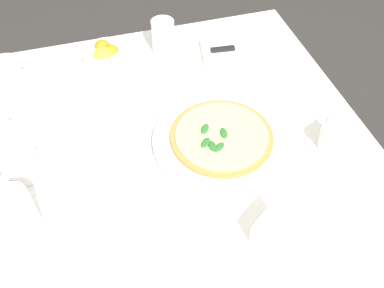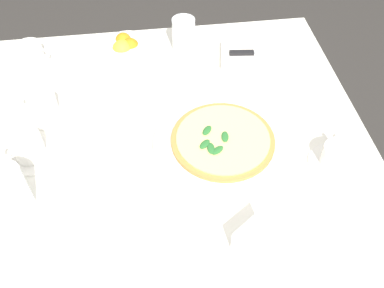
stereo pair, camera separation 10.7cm
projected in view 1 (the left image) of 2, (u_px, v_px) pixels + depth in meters
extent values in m
plane|color=#33302D|center=(172.00, 279.00, 1.63)|extent=(8.00, 8.00, 0.00)
cube|color=white|center=(162.00, 158.00, 1.08)|extent=(1.10, 1.10, 0.02)
cube|color=white|center=(129.00, 73.00, 1.54)|extent=(1.10, 0.01, 0.28)
cube|color=white|center=(338.00, 151.00, 1.30)|extent=(0.01, 1.10, 0.28)
cylinder|color=brown|center=(18.00, 158.00, 1.57)|extent=(0.06, 0.06, 0.72)
cylinder|color=brown|center=(249.00, 109.00, 1.73)|extent=(0.06, 0.06, 0.72)
cylinder|color=white|center=(221.00, 142.00, 1.10)|extent=(0.21, 0.21, 0.01)
cylinder|color=white|center=(221.00, 139.00, 1.10)|extent=(0.35, 0.35, 0.01)
cylinder|color=#C68E47|center=(222.00, 137.00, 1.09)|extent=(0.26, 0.26, 0.01)
cylinder|color=#F4DB8E|center=(222.00, 135.00, 1.08)|extent=(0.24, 0.24, 0.00)
ellipsoid|color=#2D7533|center=(219.00, 147.00, 1.05)|extent=(0.04, 0.04, 0.01)
ellipsoid|color=#2D7533|center=(205.00, 129.00, 1.09)|extent=(0.04, 0.04, 0.01)
ellipsoid|color=#2D7533|center=(224.00, 133.00, 1.08)|extent=(0.02, 0.04, 0.01)
ellipsoid|color=#2D7533|center=(205.00, 143.00, 1.06)|extent=(0.04, 0.04, 0.01)
ellipsoid|color=#2D7533|center=(212.00, 146.00, 1.05)|extent=(0.02, 0.04, 0.01)
cylinder|color=white|center=(331.00, 147.00, 1.09)|extent=(0.13, 0.13, 0.01)
cylinder|color=white|center=(334.00, 139.00, 1.07)|extent=(0.08, 0.08, 0.05)
torus|color=white|center=(329.00, 124.00, 1.10)|extent=(0.01, 0.04, 0.03)
cylinder|color=black|center=(336.00, 133.00, 1.05)|extent=(0.07, 0.07, 0.00)
cylinder|color=white|center=(10.00, 75.00, 1.28)|extent=(0.13, 0.13, 0.01)
cylinder|color=white|center=(7.00, 68.00, 1.26)|extent=(0.08, 0.08, 0.05)
torus|color=white|center=(22.00, 69.00, 1.25)|extent=(0.03, 0.02, 0.03)
cylinder|color=black|center=(4.00, 62.00, 1.24)|extent=(0.07, 0.07, 0.00)
cylinder|color=white|center=(35.00, 129.00, 1.13)|extent=(0.13, 0.13, 0.01)
cylinder|color=white|center=(32.00, 121.00, 1.11)|extent=(0.08, 0.08, 0.06)
torus|color=white|center=(12.00, 120.00, 1.11)|extent=(0.04, 0.02, 0.03)
cylinder|color=black|center=(29.00, 114.00, 1.09)|extent=(0.07, 0.07, 0.00)
cylinder|color=white|center=(29.00, 175.00, 1.03)|extent=(0.13, 0.13, 0.01)
cylinder|color=white|center=(25.00, 166.00, 1.01)|extent=(0.08, 0.08, 0.06)
torus|color=white|center=(3.00, 174.00, 0.99)|extent=(0.04, 0.02, 0.03)
cylinder|color=black|center=(21.00, 158.00, 0.99)|extent=(0.07, 0.07, 0.00)
cylinder|color=white|center=(18.00, 214.00, 0.89)|extent=(0.07, 0.07, 0.13)
cylinder|color=silver|center=(22.00, 220.00, 0.91)|extent=(0.07, 0.07, 0.07)
cylinder|color=white|center=(163.00, 37.00, 1.32)|extent=(0.07, 0.07, 0.11)
cylinder|color=silver|center=(163.00, 41.00, 1.34)|extent=(0.06, 0.06, 0.07)
cube|color=white|center=(237.00, 51.00, 1.35)|extent=(0.24, 0.17, 0.02)
cube|color=silver|center=(253.00, 46.00, 1.34)|extent=(0.12, 0.03, 0.01)
cube|color=black|center=(223.00, 49.00, 1.33)|extent=(0.08, 0.03, 0.01)
cylinder|color=white|center=(108.00, 57.00, 1.31)|extent=(0.15, 0.15, 0.04)
sphere|color=orange|center=(111.00, 53.00, 1.30)|extent=(0.05, 0.05, 0.05)
sphere|color=orange|center=(102.00, 48.00, 1.31)|extent=(0.05, 0.05, 0.05)
sphere|color=yellow|center=(103.00, 57.00, 1.29)|extent=(0.06, 0.06, 0.06)
cube|color=white|center=(262.00, 221.00, 0.92)|extent=(0.08, 0.06, 0.06)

